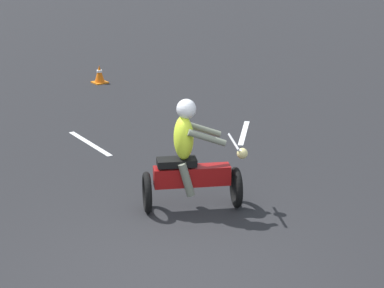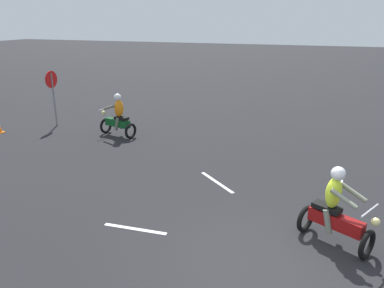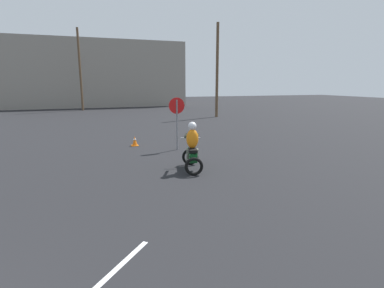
{
  "view_description": "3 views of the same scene",
  "coord_description": "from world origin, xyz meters",
  "px_view_note": "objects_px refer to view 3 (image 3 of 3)",
  "views": [
    {
      "loc": [
        -6.7,
        4.63,
        4.43
      ],
      "look_at": [
        1.33,
        -1.28,
        1.0
      ],
      "focal_mm": 70.0,
      "sensor_mm": 36.0,
      "label": 1
    },
    {
      "loc": [
        -5.78,
        -0.77,
        4.35
      ],
      "look_at": [
        3.82,
        2.63,
        0.9
      ],
      "focal_mm": 35.0,
      "sensor_mm": 36.0,
      "label": 2
    },
    {
      "loc": [
        3.09,
        -2.76,
        2.9
      ],
      "look_at": [
        6.31,
        6.54,
        0.9
      ],
      "focal_mm": 28.0,
      "sensor_mm": 36.0,
      "label": 3
    }
  ],
  "objects_px": {
    "traffic_cone_mid_center": "(135,141)",
    "utility_pole_far": "(80,70)",
    "utility_pole_near": "(217,71)",
    "stop_sign": "(177,113)",
    "motorcycle_rider_background": "(192,149)"
  },
  "relations": [
    {
      "from": "utility_pole_far",
      "to": "utility_pole_near",
      "type": "bearing_deg",
      "value": -43.69
    },
    {
      "from": "stop_sign",
      "to": "traffic_cone_mid_center",
      "type": "height_order",
      "value": "stop_sign"
    },
    {
      "from": "utility_pole_near",
      "to": "utility_pole_far",
      "type": "height_order",
      "value": "utility_pole_far"
    },
    {
      "from": "stop_sign",
      "to": "utility_pole_near",
      "type": "height_order",
      "value": "utility_pole_near"
    },
    {
      "from": "utility_pole_near",
      "to": "traffic_cone_mid_center",
      "type": "bearing_deg",
      "value": -130.41
    },
    {
      "from": "traffic_cone_mid_center",
      "to": "utility_pole_far",
      "type": "bearing_deg",
      "value": 96.9
    },
    {
      "from": "stop_sign",
      "to": "traffic_cone_mid_center",
      "type": "xyz_separation_m",
      "value": [
        -1.66,
        1.45,
        -1.41
      ]
    },
    {
      "from": "traffic_cone_mid_center",
      "to": "utility_pole_near",
      "type": "relative_size",
      "value": 0.06
    },
    {
      "from": "stop_sign",
      "to": "utility_pole_far",
      "type": "xyz_separation_m",
      "value": [
        -4.18,
        22.29,
        2.66
      ]
    },
    {
      "from": "traffic_cone_mid_center",
      "to": "utility_pole_near",
      "type": "bearing_deg",
      "value": 49.59
    },
    {
      "from": "traffic_cone_mid_center",
      "to": "utility_pole_far",
      "type": "height_order",
      "value": "utility_pole_far"
    },
    {
      "from": "stop_sign",
      "to": "utility_pole_far",
      "type": "height_order",
      "value": "utility_pole_far"
    },
    {
      "from": "motorcycle_rider_background",
      "to": "utility_pole_near",
      "type": "height_order",
      "value": "utility_pole_near"
    },
    {
      "from": "utility_pole_far",
      "to": "traffic_cone_mid_center",
      "type": "bearing_deg",
      "value": -83.1
    },
    {
      "from": "utility_pole_near",
      "to": "utility_pole_far",
      "type": "xyz_separation_m",
      "value": [
        -11.18,
        10.68,
        0.36
      ]
    }
  ]
}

